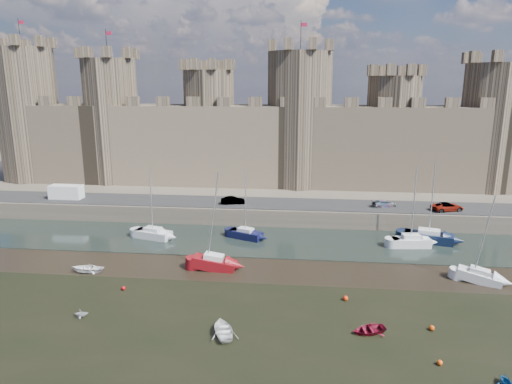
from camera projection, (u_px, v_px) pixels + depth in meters
The scene contains 25 objects.
ground at pixel (263, 343), 36.78m from camera, with size 160.00×160.00×0.00m, color black.
water_channel at pixel (279, 242), 59.97m from camera, with size 160.00×12.00×0.08m, color black.
quay at pixel (289, 177), 94.49m from camera, with size 160.00×60.00×2.50m, color #4C443A.
road at pixel (283, 204), 69.05m from camera, with size 160.00×7.00×0.10m, color black.
castle at pixel (284, 133), 80.51m from camera, with size 108.50×11.00×29.00m.
car_0 at pixel (59, 195), 72.20m from camera, with size 1.40×3.48×1.19m, color gray.
car_1 at pixel (233, 201), 68.74m from camera, with size 1.25×3.59×1.18m, color gray.
car_2 at pixel (385, 204), 67.28m from camera, with size 1.49×3.66×1.06m, color gray.
car_3 at pixel (447, 207), 65.12m from camera, with size 2.10×4.56×1.27m, color gray.
van at pixel (66, 192), 71.77m from camera, with size 5.07×2.03×2.21m, color silver.
sailboat_0 at pixel (153, 233), 61.11m from camera, with size 5.37×3.26×9.40m.
sailboat_1 at pixel (246, 234), 61.02m from camera, with size 4.89×3.38×9.13m.
sailboat_2 at pixel (411, 241), 57.91m from camera, with size 4.97×2.38×10.36m.
sailboat_3 at pixel (429, 236), 59.69m from camera, with size 6.45×3.90×10.59m.
sailboat_4 at pixel (214, 262), 51.08m from camera, with size 4.87×2.05×11.22m.
sailboat_5 at pixel (480, 276), 47.81m from camera, with size 4.68×3.20×9.42m.
dinghy_2 at pixel (224, 331), 37.87m from camera, with size 2.30×0.67×3.23m, color silver.
dinghy_3 at pixel (81, 314), 40.69m from camera, with size 1.16×0.71×1.34m, color silver.
dinghy_4 at pixel (369, 330), 38.12m from camera, with size 2.01×0.58×2.81m, color maroon.
dinghy_5 at pixel (506, 381), 31.39m from camera, with size 1.39×0.85×1.61m, color navy.
dinghy_6 at pixel (87, 269), 50.37m from camera, with size 2.44×0.71×3.42m, color white.
buoy_1 at pixel (123, 288), 46.06m from camera, with size 0.42×0.42×0.42m, color red.
buoy_2 at pixel (440, 363), 33.83m from camera, with size 0.42×0.42×0.42m, color #E04409.
buoy_3 at pixel (346, 298), 43.84m from camera, with size 0.50×0.50×0.50m, color red.
buoy_5 at pixel (432, 328), 38.56m from camera, with size 0.46×0.46×0.46m, color #D63E09.
Camera 1 is at (2.86, -32.77, 20.48)m, focal length 32.00 mm.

